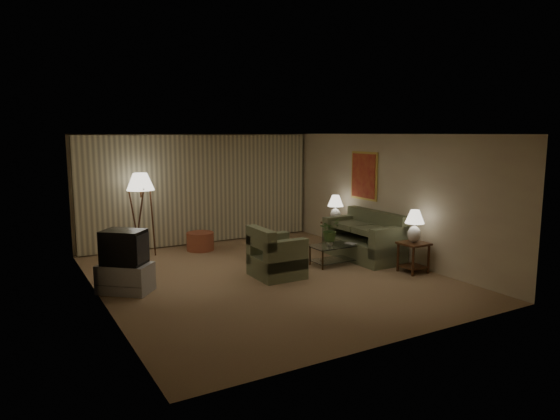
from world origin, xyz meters
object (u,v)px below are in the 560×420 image
object	(u,v)px
table_lamp_near	(415,223)
vase	(330,242)
table_lamp_far	(335,206)
floor_lamp	(142,213)
side_table_far	(335,230)
sofa	(363,240)
side_table_near	(413,252)
tv_cabinet	(125,278)
ottoman	(200,241)
armchair	(277,257)
crt_tv	(124,247)
coffee_table	(335,251)

from	to	relation	value
table_lamp_near	vase	distance (m)	1.75
table_lamp_far	floor_lamp	distance (m)	4.48
side_table_far	vase	xyz separation A→B (m)	(-1.12, -1.35, 0.08)
sofa	side_table_near	size ratio (longest dim) A/B	3.05
floor_lamp	table_lamp_far	bearing A→B (deg)	-18.16
tv_cabinet	ottoman	bearing A→B (deg)	86.82
sofa	armchair	bearing A→B (deg)	-83.25
side_table_far	table_lamp_near	xyz separation A→B (m)	(-0.00, -2.60, 0.58)
table_lamp_near	vase	size ratio (longest dim) A/B	4.61
side_table_near	ottoman	xyz separation A→B (m)	(-2.96, 3.86, -0.20)
side_table_near	vase	size ratio (longest dim) A/B	4.29
ottoman	vase	size ratio (longest dim) A/B	4.53
armchair	vase	size ratio (longest dim) A/B	6.66
table_lamp_near	tv_cabinet	world-z (taller)	table_lamp_near
side_table_near	crt_tv	world-z (taller)	crt_tv
vase	table_lamp_far	bearing A→B (deg)	50.35
table_lamp_near	floor_lamp	distance (m)	5.84
side_table_far	side_table_near	bearing A→B (deg)	-90.00
sofa	tv_cabinet	size ratio (longest dim) A/B	1.80
armchair	side_table_near	world-z (taller)	armchair
tv_cabinet	sofa	bearing A→B (deg)	38.63
table_lamp_far	coffee_table	distance (m)	1.81
side_table_far	table_lamp_far	xyz separation A→B (m)	(-0.00, -0.00, 0.58)
side_table_near	table_lamp_near	bearing A→B (deg)	135.00
armchair	floor_lamp	xyz separation A→B (m)	(-1.79, 2.92, 0.59)
table_lamp_near	crt_tv	xyz separation A→B (m)	(-5.20, 1.55, -0.19)
table_lamp_far	sofa	bearing A→B (deg)	-96.84
ottoman	armchair	bearing A→B (deg)	-80.05
crt_tv	vase	xyz separation A→B (m)	(4.08, -0.30, -0.31)
tv_cabinet	ottoman	world-z (taller)	tv_cabinet
side_table_far	tv_cabinet	distance (m)	5.31
sofa	coffee_table	world-z (taller)	sofa
crt_tv	floor_lamp	size ratio (longest dim) A/B	0.45
coffee_table	floor_lamp	world-z (taller)	floor_lamp
side_table_near	crt_tv	xyz separation A→B (m)	(-5.20, 1.55, 0.39)
table_lamp_far	crt_tv	bearing A→B (deg)	-168.59
table_lamp_near	vase	world-z (taller)	table_lamp_near
table_lamp_near	table_lamp_far	bearing A→B (deg)	90.00
armchair	tv_cabinet	bearing A→B (deg)	80.97
table_lamp_near	coffee_table	world-z (taller)	table_lamp_near
crt_tv	tv_cabinet	bearing A→B (deg)	0.00
ottoman	side_table_far	bearing A→B (deg)	-23.12
side_table_near	table_lamp_near	distance (m)	0.57
armchair	table_lamp_far	size ratio (longest dim) A/B	1.43
table_lamp_far	side_table_far	bearing A→B (deg)	26.57
table_lamp_near	tv_cabinet	size ratio (longest dim) A/B	0.64
tv_cabinet	ottoman	xyz separation A→B (m)	(2.24, 2.31, -0.04)
sofa	coffee_table	bearing A→B (deg)	-82.94
crt_tv	floor_lamp	world-z (taller)	floor_lamp
tv_cabinet	armchair	bearing A→B (deg)	31.10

